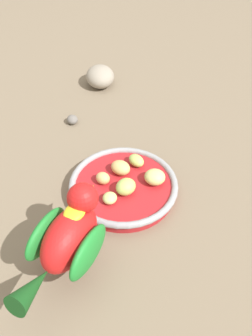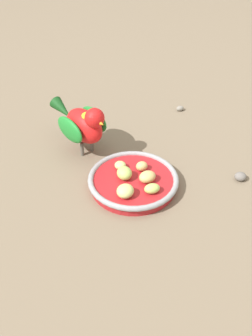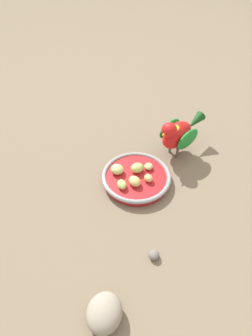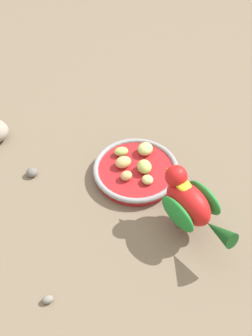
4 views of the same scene
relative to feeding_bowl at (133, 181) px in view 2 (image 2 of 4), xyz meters
name	(u,v)px [view 2 (image 2 of 4)]	position (x,y,z in m)	size (l,w,h in m)	color
ground_plane	(126,183)	(0.01, -0.02, -0.01)	(4.00, 4.00, 0.00)	#756651
feeding_bowl	(133,181)	(0.00, 0.00, 0.00)	(0.19, 0.19, 0.03)	#AD1E23
apple_piece_0	(124,173)	(0.02, -0.01, 0.02)	(0.03, 0.03, 0.03)	#B2CC66
apple_piece_1	(125,191)	(0.03, 0.04, 0.02)	(0.04, 0.03, 0.02)	#C6D17A
apple_piece_2	(142,166)	(-0.03, -0.02, 0.02)	(0.03, 0.02, 0.02)	tan
apple_piece_3	(147,177)	(-0.03, 0.01, 0.02)	(0.04, 0.03, 0.02)	tan
apple_piece_4	(152,189)	(-0.02, 0.05, 0.02)	(0.03, 0.02, 0.02)	#B2CC66
apple_piece_5	(120,165)	(0.02, -0.04, 0.01)	(0.02, 0.02, 0.02)	#C6D17A
parrot	(83,123)	(0.07, -0.15, 0.06)	(0.12, 0.18, 0.13)	#59544C
pebble_0	(180,108)	(-0.21, -0.26, -0.01)	(0.02, 0.01, 0.01)	gray
pebble_1	(240,176)	(-0.22, 0.04, 0.00)	(0.02, 0.02, 0.02)	slate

